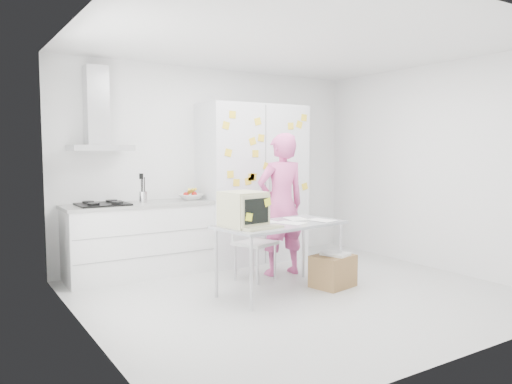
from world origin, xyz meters
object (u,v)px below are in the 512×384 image
person (281,204)px  chair (250,236)px  cardboard_box (333,270)px  desk (258,217)px

person → chair: size_ratio=1.90×
person → chair: bearing=3.4°
cardboard_box → desk: bearing=171.0°
cardboard_box → person: bearing=102.3°
person → cardboard_box: bearing=107.9°
person → desk: person is taller
desk → cardboard_box: bearing=-16.2°
person → cardboard_box: 1.07m
person → desk: (-0.76, -0.64, -0.02)m
person → cardboard_box: person is taller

